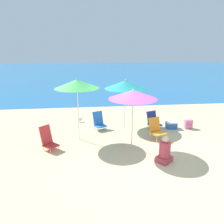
# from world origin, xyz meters

# --- Properties ---
(ground_plane) EXTENTS (60.00, 60.00, 0.00)m
(ground_plane) POSITION_xyz_m (0.00, 0.00, 0.00)
(ground_plane) COLOR #D1BA89
(sea_water) EXTENTS (60.00, 40.00, 0.01)m
(sea_water) POSITION_xyz_m (0.00, 26.02, 0.00)
(sea_water) COLOR #23669E
(sea_water) RESTS_ON ground
(beach_umbrella_teal) EXTENTS (1.75, 1.75, 2.04)m
(beach_umbrella_teal) POSITION_xyz_m (-0.08, 2.67, 1.83)
(beach_umbrella_teal) COLOR white
(beach_umbrella_teal) RESTS_ON ground
(beach_umbrella_purple) EXTENTS (1.57, 1.57, 2.05)m
(beach_umbrella_purple) POSITION_xyz_m (-0.23, 0.42, 1.87)
(beach_umbrella_purple) COLOR white
(beach_umbrella_purple) RESTS_ON ground
(beach_umbrella_green) EXTENTS (1.57, 1.57, 2.28)m
(beach_umbrella_green) POSITION_xyz_m (-2.02, 1.39, 2.09)
(beach_umbrella_green) COLOR white
(beach_umbrella_green) RESTS_ON ground
(beach_chair_blue) EXTENTS (0.59, 0.65, 0.74)m
(beach_chair_blue) POSITION_xyz_m (-1.22, 2.41, 0.34)
(beach_chair_blue) COLOR silver
(beach_chair_blue) RESTS_ON ground
(beach_chair_orange) EXTENTS (0.64, 0.69, 0.80)m
(beach_chair_orange) POSITION_xyz_m (0.83, 1.11, 0.41)
(beach_chair_orange) COLOR silver
(beach_chair_orange) RESTS_ON ground
(beach_chair_red) EXTENTS (0.67, 0.67, 0.81)m
(beach_chair_red) POSITION_xyz_m (-3.03, 0.69, 0.35)
(beach_chair_red) COLOR silver
(beach_chair_red) RESTS_ON ground
(beach_chair_navy) EXTENTS (0.63, 0.68, 0.72)m
(beach_chair_navy) POSITION_xyz_m (1.07, 2.26, 0.33)
(beach_chair_navy) COLOR silver
(beach_chair_navy) RESTS_ON ground
(person_seated_near) EXTENTS (0.57, 0.56, 0.82)m
(person_seated_near) POSITION_xyz_m (0.56, -0.57, 0.33)
(person_seated_near) COLOR #BF3F4C
(person_seated_near) RESTS_ON ground
(backpack_pink) EXTENTS (0.32, 0.20, 0.38)m
(backpack_pink) POSITION_xyz_m (2.55, 2.05, 0.19)
(backpack_pink) COLOR pink
(backpack_pink) RESTS_ON ground
(cooler_box) EXTENTS (0.43, 0.36, 0.31)m
(cooler_box) POSITION_xyz_m (1.83, 2.15, 0.16)
(cooler_box) COLOR #2859B2
(cooler_box) RESTS_ON ground
(seagull) EXTENTS (0.27, 0.11, 0.23)m
(seagull) POSITION_xyz_m (-2.04, 3.45, 0.14)
(seagull) COLOR gold
(seagull) RESTS_ON ground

